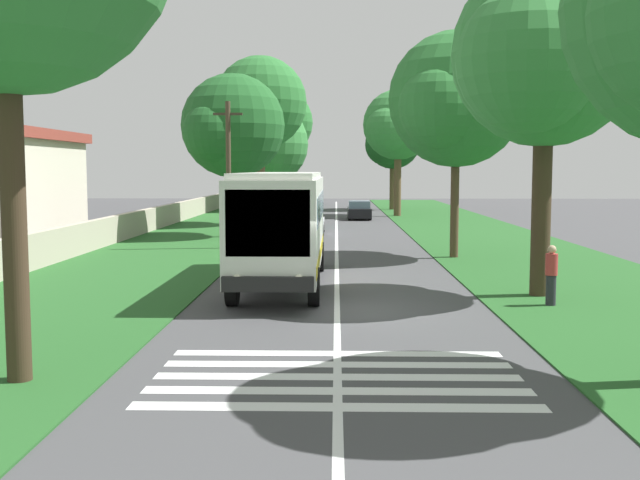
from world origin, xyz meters
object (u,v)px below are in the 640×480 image
at_px(roadside_tree_left_4, 232,129).
at_px(roadside_tree_right_3, 453,103).
at_px(coach_bus, 283,221).
at_px(trailing_car_2, 359,211).
at_px(roadside_tree_right_0, 396,127).
at_px(trailing_car_1, 307,217).
at_px(roadside_tree_left_1, 257,106).
at_px(roadside_tree_left_2, 276,125).
at_px(trailing_car_0, 309,223).
at_px(pedestrian, 551,275).
at_px(roadside_tree_right_4, 391,143).
at_px(utility_pole, 229,172).
at_px(roadside_tree_left_3, 265,146).
at_px(roadside_tree_right_2, 539,59).

xyz_separation_m(roadside_tree_left_4, roadside_tree_right_3, (-9.92, -10.88, 0.55)).
bearing_deg(coach_bus, roadside_tree_left_4, 12.91).
relative_size(trailing_car_2, roadside_tree_right_0, 0.42).
bearing_deg(trailing_car_1, roadside_tree_left_1, 65.56).
height_order(roadside_tree_left_4, roadside_tree_right_0, roadside_tree_right_0).
bearing_deg(roadside_tree_right_3, roadside_tree_left_2, 13.24).
bearing_deg(trailing_car_0, trailing_car_1, 3.30).
xyz_separation_m(roadside_tree_left_1, pedestrian, (-31.04, -11.39, -7.26)).
bearing_deg(trailing_car_2, roadside_tree_right_4, -13.73).
distance_m(roadside_tree_right_4, pedestrian, 51.80).
xyz_separation_m(roadside_tree_right_4, utility_pole, (-36.16, 10.39, -2.61)).
height_order(trailing_car_1, roadside_tree_left_3, roadside_tree_left_3).
xyz_separation_m(coach_bus, roadside_tree_right_4, (47.64, -6.99, 4.16)).
bearing_deg(roadside_tree_left_1, utility_pole, -179.30).
distance_m(trailing_car_1, trailing_car_2, 8.83).
xyz_separation_m(trailing_car_0, pedestrian, (-24.16, -7.62, 0.24)).
bearing_deg(roadside_tree_right_2, trailing_car_1, 15.76).
height_order(roadside_tree_right_2, roadside_tree_right_4, roadside_tree_right_2).
bearing_deg(pedestrian, trailing_car_2, 6.44).
height_order(trailing_car_2, roadside_tree_left_1, roadside_tree_left_1).
distance_m(trailing_car_2, pedestrian, 37.73).
bearing_deg(trailing_car_1, utility_pole, 166.98).
height_order(trailing_car_0, roadside_tree_left_1, roadside_tree_left_1).
bearing_deg(roadside_tree_left_4, roadside_tree_left_1, -3.21).
distance_m(roadside_tree_left_1, roadside_tree_right_4, 23.12).
bearing_deg(utility_pole, roadside_tree_left_1, 0.70).
bearing_deg(roadside_tree_right_4, trailing_car_1, 162.08).
distance_m(roadside_tree_left_1, roadside_tree_left_4, 9.48).
relative_size(roadside_tree_left_2, roadside_tree_right_3, 1.28).
xyz_separation_m(roadside_tree_right_2, pedestrian, (-1.61, -0.07, -6.16)).
bearing_deg(roadside_tree_right_0, coach_bus, 169.95).
bearing_deg(trailing_car_1, roadside_tree_right_3, -158.57).
xyz_separation_m(roadside_tree_right_3, utility_pole, (3.47, 10.17, -2.97)).
bearing_deg(roadside_tree_right_4, roadside_tree_left_2, 53.46).
bearing_deg(roadside_tree_right_4, utility_pole, 163.97).
height_order(roadside_tree_left_3, roadside_tree_right_3, roadside_tree_left_3).
relative_size(trailing_car_0, pedestrian, 2.54).
relative_size(roadside_tree_right_4, utility_pole, 1.29).
relative_size(trailing_car_1, utility_pole, 0.61).
bearing_deg(trailing_car_2, roadside_tree_right_2, -173.38).
bearing_deg(roadside_tree_right_0, roadside_tree_left_2, 31.13).
distance_m(trailing_car_2, roadside_tree_right_2, 36.68).
relative_size(trailing_car_1, roadside_tree_right_0, 0.42).
height_order(roadside_tree_left_4, pedestrian, roadside_tree_left_4).
relative_size(roadside_tree_left_3, roadside_tree_right_3, 1.02).
bearing_deg(roadside_tree_right_0, roadside_tree_left_4, 151.29).
distance_m(roadside_tree_right_4, utility_pole, 37.71).
distance_m(trailing_car_0, utility_pole, 9.97).
distance_m(coach_bus, roadside_tree_right_0, 38.53).
distance_m(trailing_car_2, roadside_tree_left_4, 18.29).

